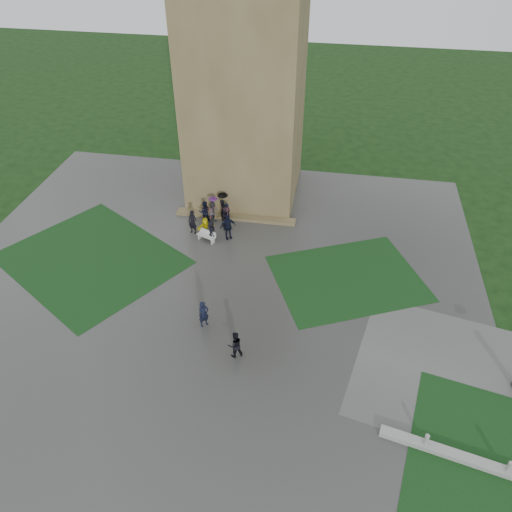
% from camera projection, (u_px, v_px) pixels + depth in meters
% --- Properties ---
extents(ground, '(120.00, 120.00, 0.00)m').
position_uv_depth(ground, '(198.00, 317.00, 29.16)').
color(ground, black).
extents(plaza, '(34.00, 34.00, 0.02)m').
position_uv_depth(plaza, '(207.00, 294.00, 30.72)').
color(plaza, '#333431').
rests_on(plaza, ground).
extents(lawn_inset_left, '(14.10, 13.46, 0.01)m').
position_uv_depth(lawn_inset_left, '(91.00, 259.00, 33.43)').
color(lawn_inset_left, black).
rests_on(lawn_inset_left, plaza).
extents(lawn_inset_right, '(11.12, 10.15, 0.01)m').
position_uv_depth(lawn_inset_right, '(348.00, 278.00, 31.87)').
color(lawn_inset_right, black).
rests_on(lawn_inset_right, plaza).
extents(tower, '(8.00, 8.00, 18.00)m').
position_uv_depth(tower, '(245.00, 78.00, 35.33)').
color(tower, brown).
rests_on(tower, ground).
extents(tower_plinth, '(9.00, 0.80, 0.22)m').
position_uv_depth(tower_plinth, '(236.00, 217.00, 37.34)').
color(tower_plinth, brown).
rests_on(tower_plinth, plaza).
extents(bench, '(1.46, 0.94, 0.81)m').
position_uv_depth(bench, '(207.00, 235.00, 34.89)').
color(bench, beige).
rests_on(bench, plaza).
extents(visitor_cluster, '(3.64, 3.59, 2.63)m').
position_uv_depth(visitor_cluster, '(217.00, 217.00, 35.28)').
color(visitor_cluster, black).
rests_on(visitor_cluster, plaza).
extents(pedestrian_mid, '(0.74, 0.73, 1.72)m').
position_uv_depth(pedestrian_mid, '(204.00, 314.00, 28.08)').
color(pedestrian_mid, black).
rests_on(pedestrian_mid, plaza).
extents(pedestrian_near, '(0.93, 0.79, 1.66)m').
position_uv_depth(pedestrian_near, '(235.00, 345.00, 26.31)').
color(pedestrian_near, black).
rests_on(pedestrian_near, plaza).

